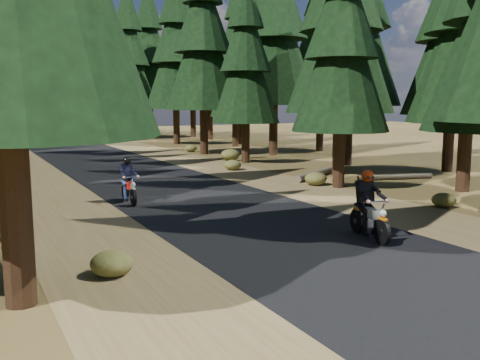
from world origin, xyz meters
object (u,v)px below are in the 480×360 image
Objects in this scene: log_near at (320,173)px; rider_lead at (370,216)px; log_far at (395,177)px; rider_follow at (129,188)px.

log_near is 11.49m from rider_lead.
log_far is at bearing -77.28° from log_near.
rider_lead is 1.12× the size of rider_follow.
log_far is (2.34, -2.43, -0.04)m from log_near.
rider_follow is at bearing 162.98° from log_near.
log_far is at bearing -177.66° from rider_follow.
log_near is 2.39× the size of rider_lead.
log_near is 10.04m from rider_follow.
rider_lead is (-8.09, -7.51, 0.46)m from log_far.
log_near is at bearing -163.62° from rider_follow.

